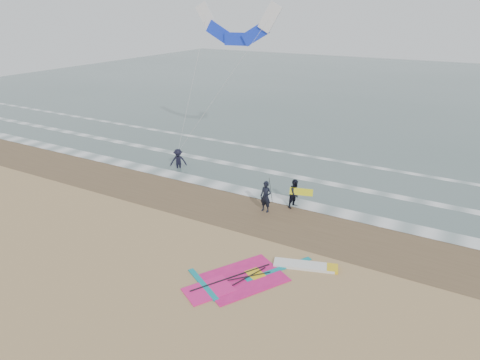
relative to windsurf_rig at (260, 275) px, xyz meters
The scene contains 11 objects.
ground 2.69m from the windsurf_rig, 166.09° to the right, with size 120.00×120.00×0.00m, color tan.
sea_water 47.43m from the windsurf_rig, 93.16° to the left, with size 120.00×80.00×0.02m, color #47605E.
wet_sand_band 5.96m from the windsurf_rig, 116.01° to the left, with size 120.00×5.00×0.01m, color brown.
foam_waterline 10.14m from the windsurf_rig, 104.93° to the left, with size 120.00×9.15×0.02m.
windsurf_rig is the anchor object (origin of this frame).
person_standing 6.32m from the windsurf_rig, 114.46° to the left, with size 0.66×0.43×1.80m, color black.
person_walking 7.22m from the windsurf_rig, 101.20° to the left, with size 0.82×0.64×1.69m, color black.
person_wading 14.13m from the windsurf_rig, 141.37° to the left, with size 1.16×0.67×1.79m, color black.
held_pole 6.28m from the windsurf_rig, 111.91° to the left, with size 0.17×0.86×1.82m.
carried_kiteboard 7.08m from the windsurf_rig, 98.15° to the left, with size 1.30×0.51×0.39m.
surf_kite 17.84m from the windsurf_rig, 123.72° to the left, with size 6.55×4.08×9.84m.
Camera 1 is at (9.46, -13.13, 10.68)m, focal length 32.00 mm.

